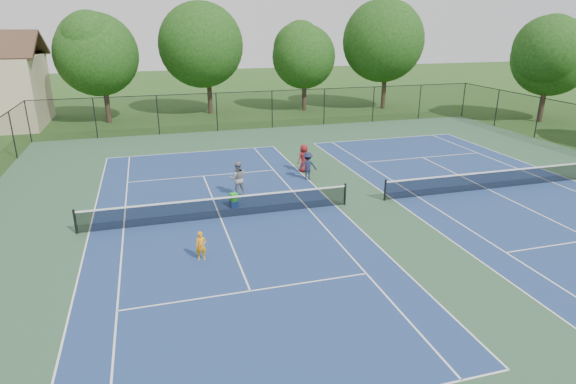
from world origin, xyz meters
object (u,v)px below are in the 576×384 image
object	(u,v)px
bystander_b	(308,166)
ball_crate	(234,204)
child_player	(201,246)
bystander_c	(304,158)
tree_back_a	(100,50)
tree_back_d	(387,37)
ball_hopper	(234,197)
tree_back_c	(305,52)
tree_back_b	(207,41)
tree_side_e	(551,52)
instructor	(238,179)

from	to	relation	value
bystander_b	ball_crate	size ratio (longest dim) A/B	4.30
child_player	bystander_c	xyz separation A→B (m)	(6.98, 9.38, 0.26)
tree_back_a	bystander_b	size ratio (longest dim) A/B	5.89
tree_back_d	ball_hopper	size ratio (longest dim) A/B	27.22
child_player	ball_hopper	bearing A→B (deg)	72.41
bystander_c	ball_hopper	world-z (taller)	bystander_c
tree_back_c	tree_back_d	world-z (taller)	tree_back_d
tree_back_b	tree_side_e	size ratio (longest dim) A/B	1.13
tree_back_c	bystander_c	size ratio (longest dim) A/B	5.20
bystander_b	ball_hopper	xyz separation A→B (m)	(-4.67, -3.05, -0.27)
tree_back_b	ball_crate	xyz separation A→B (m)	(-2.19, -24.83, -6.44)
tree_back_a	instructor	distance (m)	23.09
tree_back_d	instructor	world-z (taller)	tree_back_d
tree_back_a	ball_crate	xyz separation A→B (m)	(6.81, -22.83, -5.88)
tree_back_c	tree_back_a	bearing A→B (deg)	-176.82
tree_back_b	child_player	world-z (taller)	tree_back_b
child_player	ball_hopper	xyz separation A→B (m)	(2.07, 4.89, -0.05)
tree_back_c	child_player	size ratio (longest dim) A/B	7.60
bystander_c	ball_crate	bearing A→B (deg)	21.46
ball_hopper	ball_crate	bearing A→B (deg)	0.00
instructor	ball_crate	bearing A→B (deg)	76.87
tree_back_c	ball_crate	world-z (taller)	tree_back_c
tree_back_b	tree_side_e	world-z (taller)	tree_back_b
tree_back_a	child_player	size ratio (longest dim) A/B	8.28
tree_back_a	bystander_b	distance (m)	23.47
ball_hopper	tree_back_a	bearing A→B (deg)	106.62
instructor	tree_back_d	bearing A→B (deg)	-126.72
tree_side_e	bystander_c	world-z (taller)	tree_side_e
tree_back_b	ball_crate	bearing A→B (deg)	-95.03
tree_back_a	bystander_b	xyz separation A→B (m)	(11.48, -19.78, -5.26)
tree_back_c	tree_back_d	size ratio (longest dim) A/B	0.81
tree_back_a	bystander_c	size ratio (longest dim) A/B	5.67
child_player	tree_back_d	bearing A→B (deg)	57.85
bystander_c	bystander_b	bearing A→B (deg)	59.20
tree_side_e	bystander_b	xyz separation A→B (m)	(-24.52, -9.78, -5.03)
tree_back_a	instructor	xyz separation A→B (m)	(7.30, -21.30, -5.15)
instructor	bystander_b	xyz separation A→B (m)	(4.18, 1.52, -0.11)
tree_back_b	tree_back_c	size ratio (longest dim) A/B	1.19
tree_side_e	instructor	bearing A→B (deg)	-158.51
tree_back_b	instructor	size ratio (longest dim) A/B	5.63
ball_crate	bystander_c	bearing A→B (deg)	42.37
tree_back_b	ball_crate	distance (m)	25.75
tree_back_c	tree_side_e	distance (m)	21.10
bystander_b	ball_crate	distance (m)	5.61
tree_back_a	tree_back_b	distance (m)	9.24
tree_back_b	ball_crate	size ratio (longest dim) A/B	27.73
tree_back_b	ball_hopper	world-z (taller)	tree_back_b
tree_side_e	ball_hopper	bearing A→B (deg)	-156.27
tree_back_a	tree_back_c	bearing A→B (deg)	3.18
tree_back_d	tree_back_b	bearing A→B (deg)	173.29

